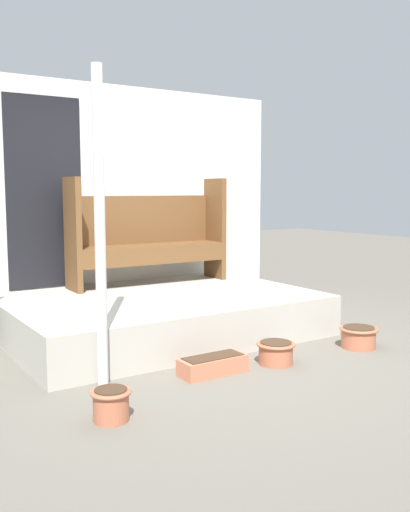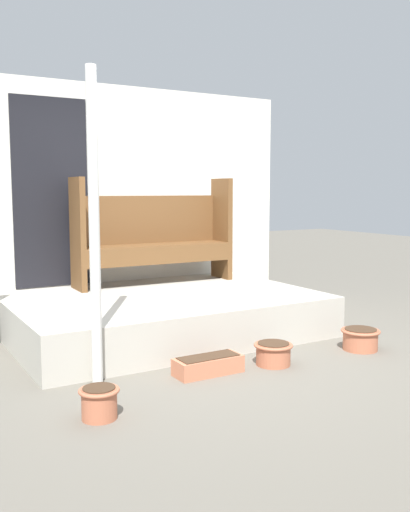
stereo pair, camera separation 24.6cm
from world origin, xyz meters
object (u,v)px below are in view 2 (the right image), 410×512
flower_pot_right (360,338)px  support_post (94,229)px  bench (153,233)px  planter_box_rect (208,365)px  flower_pot_left (99,401)px  flower_pot_middle (273,353)px

flower_pot_right → support_post: bearing=171.8°
bench → planter_box_rect: (-0.48, -2.02, -0.90)m
flower_pot_left → flower_pot_right: (2.58, 0.30, -0.01)m
support_post → flower_pot_middle: (1.41, -0.30, -1.06)m
planter_box_rect → flower_pot_left: bearing=-158.6°
bench → flower_pot_right: (1.05, -2.13, -0.86)m
support_post → bench: (1.31, 1.79, -0.19)m
flower_pot_left → planter_box_rect: flower_pot_left is taller
flower_pot_left → planter_box_rect: size_ratio=0.48×
support_post → flower_pot_right: size_ratio=6.59×
flower_pot_middle → flower_pot_right: 0.95m
flower_pot_middle → support_post: bearing=168.1°
planter_box_rect → support_post: bearing=164.7°
support_post → planter_box_rect: support_post is taller
bench → flower_pot_left: bench is taller
flower_pot_right → planter_box_rect: 1.54m
flower_pot_middle → planter_box_rect: bearing=172.9°
support_post → flower_pot_right: support_post is taller
bench → flower_pot_middle: (0.10, -2.09, -0.86)m
flower_pot_middle → planter_box_rect: flower_pot_middle is taller
bench → planter_box_rect: bench is taller
support_post → planter_box_rect: (0.83, -0.23, -1.09)m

